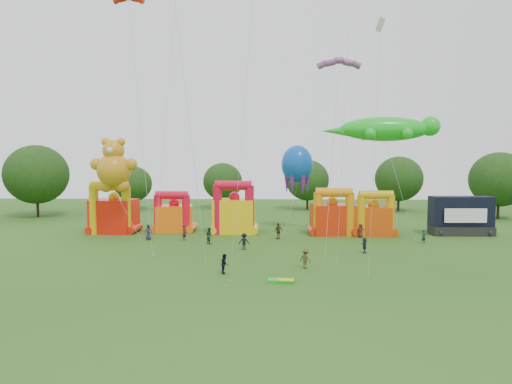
{
  "coord_description": "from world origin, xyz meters",
  "views": [
    {
      "loc": [
        1.04,
        -31.03,
        9.51
      ],
      "look_at": [
        -0.53,
        18.0,
        6.08
      ],
      "focal_mm": 32.0,
      "sensor_mm": 36.0,
      "label": 1
    }
  ],
  "objects_px": {
    "teddy_bear_kite": "(121,191)",
    "gecko_kite": "(392,158)",
    "spectator_4": "(278,231)",
    "bouncy_castle_2": "(234,213)",
    "stage_trailer": "(461,216)",
    "spectator_0": "(149,232)",
    "octopus_kite": "(294,185)",
    "bouncy_castle_0": "(114,213)"
  },
  "relations": [
    {
      "from": "octopus_kite",
      "to": "spectator_0",
      "type": "relative_size",
      "value": 6.24
    },
    {
      "from": "spectator_0",
      "to": "spectator_4",
      "type": "bearing_deg",
      "value": -3.85
    },
    {
      "from": "spectator_0",
      "to": "stage_trailer",
      "type": "bearing_deg",
      "value": 0.02
    },
    {
      "from": "stage_trailer",
      "to": "octopus_kite",
      "type": "height_order",
      "value": "octopus_kite"
    },
    {
      "from": "teddy_bear_kite",
      "to": "bouncy_castle_2",
      "type": "bearing_deg",
      "value": 19.25
    },
    {
      "from": "spectator_4",
      "to": "gecko_kite",
      "type": "bearing_deg",
      "value": 157.48
    },
    {
      "from": "spectator_4",
      "to": "teddy_bear_kite",
      "type": "bearing_deg",
      "value": -31.97
    },
    {
      "from": "bouncy_castle_2",
      "to": "spectator_4",
      "type": "xyz_separation_m",
      "value": [
        5.69,
        -4.54,
        -1.63
      ]
    },
    {
      "from": "gecko_kite",
      "to": "spectator_4",
      "type": "bearing_deg",
      "value": -170.16
    },
    {
      "from": "gecko_kite",
      "to": "octopus_kite",
      "type": "distance_m",
      "value": 13.2
    },
    {
      "from": "gecko_kite",
      "to": "spectator_0",
      "type": "distance_m",
      "value": 31.08
    },
    {
      "from": "bouncy_castle_2",
      "to": "stage_trailer",
      "type": "bearing_deg",
      "value": -0.8
    },
    {
      "from": "gecko_kite",
      "to": "bouncy_castle_0",
      "type": "bearing_deg",
      "value": 177.05
    },
    {
      "from": "bouncy_castle_0",
      "to": "stage_trailer",
      "type": "relative_size",
      "value": 0.9
    },
    {
      "from": "bouncy_castle_0",
      "to": "octopus_kite",
      "type": "relative_size",
      "value": 0.59
    },
    {
      "from": "bouncy_castle_2",
      "to": "gecko_kite",
      "type": "height_order",
      "value": "gecko_kite"
    },
    {
      "from": "bouncy_castle_0",
      "to": "stage_trailer",
      "type": "distance_m",
      "value": 44.92
    },
    {
      "from": "stage_trailer",
      "to": "spectator_4",
      "type": "bearing_deg",
      "value": -169.98
    },
    {
      "from": "bouncy_castle_0",
      "to": "gecko_kite",
      "type": "xyz_separation_m",
      "value": [
        35.64,
        -1.84,
        7.15
      ]
    },
    {
      "from": "stage_trailer",
      "to": "teddy_bear_kite",
      "type": "height_order",
      "value": "teddy_bear_kite"
    },
    {
      "from": "gecko_kite",
      "to": "stage_trailer",
      "type": "bearing_deg",
      "value": 10.28
    },
    {
      "from": "spectator_4",
      "to": "bouncy_castle_2",
      "type": "bearing_deg",
      "value": -70.92
    },
    {
      "from": "teddy_bear_kite",
      "to": "spectator_4",
      "type": "xyz_separation_m",
      "value": [
        19.06,
        0.13,
        -4.82
      ]
    },
    {
      "from": "stage_trailer",
      "to": "teddy_bear_kite",
      "type": "relative_size",
      "value": 0.62
    },
    {
      "from": "spectator_4",
      "to": "stage_trailer",
      "type": "bearing_deg",
      "value": 157.65
    },
    {
      "from": "teddy_bear_kite",
      "to": "spectator_4",
      "type": "height_order",
      "value": "teddy_bear_kite"
    },
    {
      "from": "bouncy_castle_0",
      "to": "teddy_bear_kite",
      "type": "distance_m",
      "value": 6.0
    },
    {
      "from": "bouncy_castle_0",
      "to": "teddy_bear_kite",
      "type": "relative_size",
      "value": 0.55
    },
    {
      "from": "gecko_kite",
      "to": "spectator_0",
      "type": "xyz_separation_m",
      "value": [
        -29.6,
        -3.43,
        -8.8
      ]
    },
    {
      "from": "stage_trailer",
      "to": "teddy_bear_kite",
      "type": "xyz_separation_m",
      "value": [
        -42.43,
        -4.26,
        3.43
      ]
    },
    {
      "from": "bouncy_castle_0",
      "to": "teddy_bear_kite",
      "type": "xyz_separation_m",
      "value": [
        2.49,
        -4.41,
        3.22
      ]
    },
    {
      "from": "bouncy_castle_0",
      "to": "spectator_4",
      "type": "relative_size",
      "value": 3.48
    },
    {
      "from": "spectator_0",
      "to": "octopus_kite",
      "type": "bearing_deg",
      "value": 17.03
    },
    {
      "from": "octopus_kite",
      "to": "bouncy_castle_0",
      "type": "bearing_deg",
      "value": -173.2
    },
    {
      "from": "teddy_bear_kite",
      "to": "spectator_4",
      "type": "relative_size",
      "value": 6.28
    },
    {
      "from": "gecko_kite",
      "to": "spectator_4",
      "type": "relative_size",
      "value": 7.67
    },
    {
      "from": "teddy_bear_kite",
      "to": "gecko_kite",
      "type": "relative_size",
      "value": 0.82
    },
    {
      "from": "bouncy_castle_2",
      "to": "gecko_kite",
      "type": "relative_size",
      "value": 0.46
    },
    {
      "from": "bouncy_castle_0",
      "to": "bouncy_castle_2",
      "type": "xyz_separation_m",
      "value": [
        15.85,
        0.26,
        0.03
      ]
    },
    {
      "from": "gecko_kite",
      "to": "octopus_kite",
      "type": "bearing_deg",
      "value": 158.43
    },
    {
      "from": "stage_trailer",
      "to": "spectator_4",
      "type": "xyz_separation_m",
      "value": [
        -23.37,
        -4.13,
        -1.4
      ]
    },
    {
      "from": "stage_trailer",
      "to": "spectator_0",
      "type": "height_order",
      "value": "stage_trailer"
    }
  ]
}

